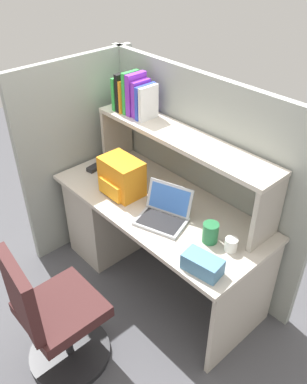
{
  "coord_description": "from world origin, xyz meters",
  "views": [
    {
      "loc": [
        1.6,
        -1.51,
        2.37
      ],
      "look_at": [
        0.0,
        -0.05,
        0.85
      ],
      "focal_mm": 37.53,
      "sensor_mm": 36.0,
      "label": 1
    }
  ],
  "objects_px": {
    "tissue_box": "(202,264)",
    "office_chair": "(54,320)",
    "laptop": "(164,213)",
    "computer_mouse": "(94,168)",
    "backpack": "(121,177)",
    "snack_canister": "(210,233)",
    "paper_cup": "(232,244)"
  },
  "relations": [
    {
      "from": "tissue_box",
      "to": "office_chair",
      "type": "relative_size",
      "value": 0.24
    },
    {
      "from": "laptop",
      "to": "backpack",
      "type": "xyz_separation_m",
      "value": [
        -0.42,
        -0.01,
        0.08
      ]
    },
    {
      "from": "laptop",
      "to": "computer_mouse",
      "type": "height_order",
      "value": "laptop"
    },
    {
      "from": "laptop",
      "to": "computer_mouse",
      "type": "bearing_deg",
      "value": 178.73
    },
    {
      "from": "computer_mouse",
      "to": "backpack",
      "type": "bearing_deg",
      "value": -12.56
    },
    {
      "from": "laptop",
      "to": "backpack",
      "type": "relative_size",
      "value": 1.26
    },
    {
      "from": "tissue_box",
      "to": "backpack",
      "type": "bearing_deg",
      "value": 161.72
    },
    {
      "from": "tissue_box",
      "to": "office_chair",
      "type": "height_order",
      "value": "office_chair"
    },
    {
      "from": "office_chair",
      "to": "computer_mouse",
      "type": "bearing_deg",
      "value": -42.48
    },
    {
      "from": "tissue_box",
      "to": "snack_canister",
      "type": "bearing_deg",
      "value": 112.74
    },
    {
      "from": "laptop",
      "to": "office_chair",
      "type": "height_order",
      "value": "laptop"
    },
    {
      "from": "computer_mouse",
      "to": "laptop",
      "type": "bearing_deg",
      "value": -9.74
    },
    {
      "from": "tissue_box",
      "to": "snack_canister",
      "type": "distance_m",
      "value": 0.26
    },
    {
      "from": "backpack",
      "to": "office_chair",
      "type": "distance_m",
      "value": 1.02
    },
    {
      "from": "computer_mouse",
      "to": "tissue_box",
      "type": "distance_m",
      "value": 1.29
    },
    {
      "from": "laptop",
      "to": "tissue_box",
      "type": "xyz_separation_m",
      "value": [
        0.47,
        -0.16,
        -0.0
      ]
    },
    {
      "from": "laptop",
      "to": "backpack",
      "type": "distance_m",
      "value": 0.43
    },
    {
      "from": "backpack",
      "to": "snack_canister",
      "type": "relative_size",
      "value": 2.31
    },
    {
      "from": "laptop",
      "to": "computer_mouse",
      "type": "xyz_separation_m",
      "value": [
        -0.8,
        0.02,
        -0.03
      ]
    },
    {
      "from": "snack_canister",
      "to": "office_chair",
      "type": "xyz_separation_m",
      "value": [
        -0.39,
        -0.9,
        -0.4
      ]
    },
    {
      "from": "tissue_box",
      "to": "paper_cup",
      "type": "bearing_deg",
      "value": 81.03
    },
    {
      "from": "tissue_box",
      "to": "snack_canister",
      "type": "xyz_separation_m",
      "value": [
        -0.13,
        0.22,
        0.01
      ]
    },
    {
      "from": "backpack",
      "to": "paper_cup",
      "type": "relative_size",
      "value": 3.65
    },
    {
      "from": "laptop",
      "to": "snack_canister",
      "type": "relative_size",
      "value": 2.91
    },
    {
      "from": "backpack",
      "to": "office_chair",
      "type": "bearing_deg",
      "value": -65.83
    },
    {
      "from": "paper_cup",
      "to": "snack_canister",
      "type": "height_order",
      "value": "snack_canister"
    },
    {
      "from": "backpack",
      "to": "office_chair",
      "type": "xyz_separation_m",
      "value": [
        0.37,
        -0.83,
        -0.46
      ]
    },
    {
      "from": "backpack",
      "to": "tissue_box",
      "type": "height_order",
      "value": "backpack"
    },
    {
      "from": "laptop",
      "to": "office_chair",
      "type": "xyz_separation_m",
      "value": [
        -0.05,
        -0.84,
        -0.39
      ]
    },
    {
      "from": "laptop",
      "to": "backpack",
      "type": "height_order",
      "value": "backpack"
    },
    {
      "from": "computer_mouse",
      "to": "paper_cup",
      "type": "xyz_separation_m",
      "value": [
        1.28,
        0.08,
        0.03
      ]
    },
    {
      "from": "paper_cup",
      "to": "tissue_box",
      "type": "height_order",
      "value": "tissue_box"
    }
  ]
}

